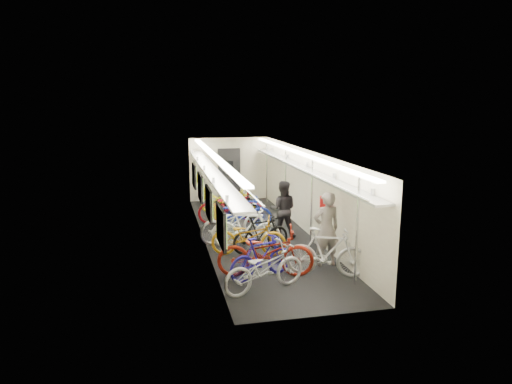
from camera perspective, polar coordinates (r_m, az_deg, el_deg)
name	(u,v)px	position (r m, az deg, el deg)	size (l,w,h in m)	color
train_car_shell	(240,175)	(13.19, -2.07, 2.13)	(10.00, 10.00, 10.00)	black
bicycle_0	(264,268)	(9.23, 1.04, -9.50)	(0.64, 1.82, 0.96)	#B8B7BC
bicycle_1	(261,257)	(9.86, 0.67, -8.17)	(0.44, 1.57, 0.94)	#221895
bicycle_2	(266,252)	(9.94, 1.20, -7.53)	(0.73, 2.09, 1.10)	maroon
bicycle_3	(261,234)	(11.55, 0.64, -5.21)	(0.45, 1.58, 0.95)	black
bicycle_4	(249,236)	(11.27, -0.94, -5.56)	(0.65, 1.86, 0.97)	#BB7C11
bicycle_5	(246,228)	(11.82, -1.27, -4.50)	(0.51, 1.80, 1.08)	white
bicycle_6	(233,222)	(12.45, -2.90, -3.76)	(0.69, 1.99, 1.04)	#B4B5B9
bicycle_7	(244,212)	(13.67, -1.50, -2.46)	(0.47, 1.68, 1.01)	#1C2EAC
bicycle_8	(231,207)	(14.19, -3.19, -1.84)	(0.71, 2.03, 1.07)	maroon
bicycle_9	(238,208)	(14.25, -2.31, -1.97)	(0.46, 1.62, 0.97)	black
bicycle_10	(229,198)	(15.59, -3.41, -0.77)	(0.66, 1.90, 1.00)	#D3C813
bicycle_11	(327,252)	(10.07, 8.84, -7.46)	(0.51, 1.80, 1.08)	#BCBCBE
passenger_near	(326,229)	(10.62, 8.77, -4.59)	(0.64, 0.42, 1.75)	gray
passenger_mid	(283,209)	(12.70, 3.34, -2.17)	(0.78, 0.61, 1.60)	black
backpack	(325,204)	(11.30, 8.65, -1.49)	(0.26, 0.14, 0.38)	red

